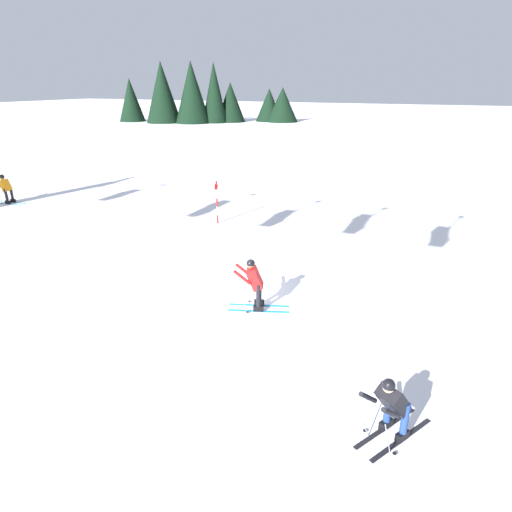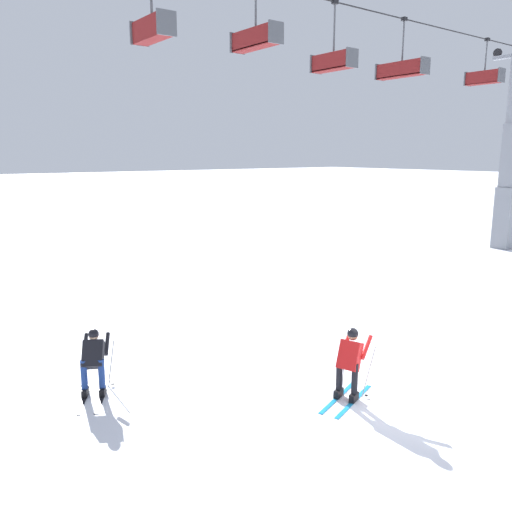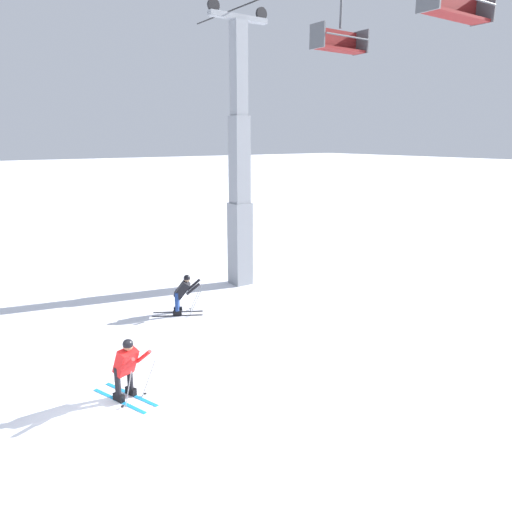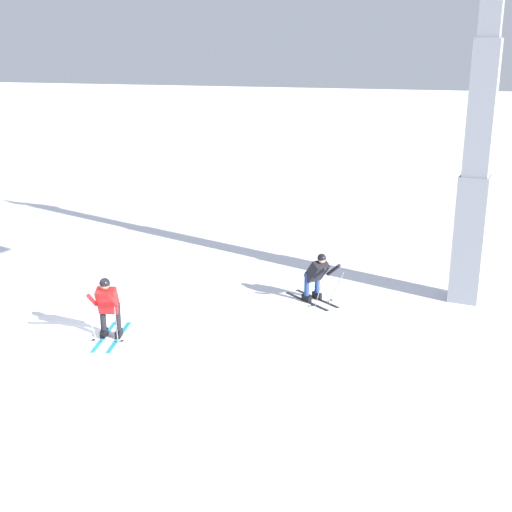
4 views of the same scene
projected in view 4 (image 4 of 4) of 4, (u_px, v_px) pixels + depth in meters
The scene contains 4 objects.
ground_plane at pixel (48, 350), 14.05m from camera, with size 260.00×260.00×0.00m, color white.
skier_carving_main at pixel (108, 304), 14.36m from camera, with size 1.75×1.04×1.59m.
lift_tower_near at pixel (480, 134), 15.78m from camera, with size 0.73×2.45×10.27m.
skier_distant_downhill at pixel (317, 274), 16.62m from camera, with size 1.30×1.70×1.47m.
Camera 4 is at (9.86, 9.40, 5.99)m, focal length 45.89 mm.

